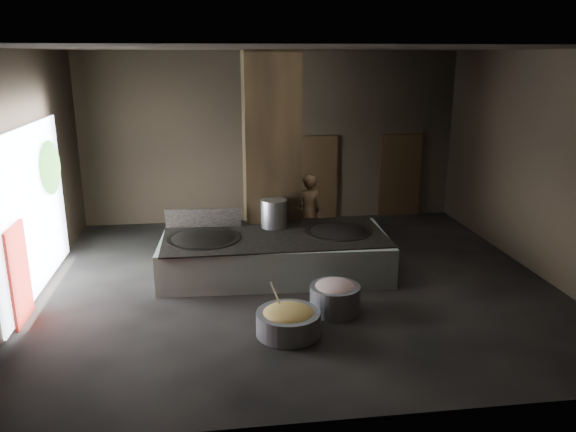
{
  "coord_description": "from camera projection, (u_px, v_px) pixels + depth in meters",
  "views": [
    {
      "loc": [
        -1.59,
        -10.39,
        4.39
      ],
      "look_at": [
        -0.12,
        0.42,
        1.25
      ],
      "focal_mm": 35.0,
      "sensor_mm": 36.0,
      "label": 1
    }
  ],
  "objects": [
    {
      "name": "platform_cap",
      "position": [
        275.0,
        235.0,
        11.54
      ],
      "size": [
        4.53,
        2.17,
        0.03
      ],
      "primitive_type": "cube",
      "color": "black",
      "rests_on": "hearth_platform"
    },
    {
      "name": "front_wall",
      "position": [
        357.0,
        251.0,
        6.36
      ],
      "size": [
        10.0,
        0.1,
        4.5
      ],
      "primitive_type": "cube",
      "color": "black",
      "rests_on": "ground"
    },
    {
      "name": "tree_silhouette",
      "position": [
        50.0,
        168.0,
        11.32
      ],
      "size": [
        0.28,
        1.1,
        1.1
      ],
      "primitive_type": "ellipsoid",
      "color": "#194714",
      "rests_on": "left_opening"
    },
    {
      "name": "splash_guard",
      "position": [
        203.0,
        218.0,
        12.01
      ],
      "size": [
        1.61,
        0.14,
        0.4
      ],
      "primitive_type": "cube",
      "rotation": [
        0.0,
        0.0,
        -0.05
      ],
      "color": "black",
      "rests_on": "hearth_platform"
    },
    {
      "name": "hearth_platform",
      "position": [
        275.0,
        254.0,
        11.66
      ],
      "size": [
        4.74,
        2.45,
        0.8
      ],
      "primitive_type": "cube",
      "rotation": [
        0.0,
        0.0,
        -0.05
      ],
      "color": "silver",
      "rests_on": "ground"
    },
    {
      "name": "wok_left",
      "position": [
        204.0,
        242.0,
        11.32
      ],
      "size": [
        1.46,
        1.46,
        0.4
      ],
      "primitive_type": "ellipsoid",
      "color": "black",
      "rests_on": "hearth_platform"
    },
    {
      "name": "back_wall",
      "position": [
        272.0,
        138.0,
        15.02
      ],
      "size": [
        10.0,
        0.1,
        4.5
      ],
      "primitive_type": "cube",
      "color": "black",
      "rests_on": "ground"
    },
    {
      "name": "left_wall",
      "position": [
        19.0,
        179.0,
        10.04
      ],
      "size": [
        0.1,
        9.0,
        4.5
      ],
      "primitive_type": "cube",
      "color": "black",
      "rests_on": "ground"
    },
    {
      "name": "doorway_far",
      "position": [
        400.0,
        177.0,
        15.71
      ],
      "size": [
        1.18,
        0.08,
        2.38
      ],
      "primitive_type": "cube",
      "color": "black",
      "rests_on": "ground"
    },
    {
      "name": "veg_fill",
      "position": [
        288.0,
        314.0,
        9.08
      ],
      "size": [
        0.86,
        0.86,
        0.27
      ],
      "primitive_type": "ellipsoid",
      "color": "#90A04D",
      "rests_on": "veg_basin"
    },
    {
      "name": "meat_basin",
      "position": [
        335.0,
        299.0,
        9.9
      ],
      "size": [
        1.18,
        1.18,
        0.49
      ],
      "primitive_type": "cylinder",
      "rotation": [
        0.0,
        0.0,
        -0.43
      ],
      "color": "slate",
      "rests_on": "ground"
    },
    {
      "name": "doorway_near",
      "position": [
        316.0,
        179.0,
        15.4
      ],
      "size": [
        1.18,
        0.08,
        2.38
      ],
      "primitive_type": "cube",
      "color": "black",
      "rests_on": "ground"
    },
    {
      "name": "ladle",
      "position": [
        278.0,
        300.0,
        9.15
      ],
      "size": [
        0.29,
        0.34,
        0.75
      ],
      "primitive_type": "cylinder",
      "rotation": [
        0.49,
        0.0,
        -0.7
      ],
      "color": "silver",
      "rests_on": "veg_basin"
    },
    {
      "name": "right_wall",
      "position": [
        544.0,
        165.0,
        11.34
      ],
      "size": [
        0.1,
        9.0,
        4.5
      ],
      "primitive_type": "cube",
      "color": "black",
      "rests_on": "ground"
    },
    {
      "name": "ceiling",
      "position": [
        298.0,
        46.0,
        10.05
      ],
      "size": [
        10.0,
        9.0,
        0.1
      ],
      "primitive_type": "cube",
      "color": "black",
      "rests_on": "back_wall"
    },
    {
      "name": "doorway_near_glow",
      "position": [
        321.0,
        180.0,
        15.48
      ],
      "size": [
        0.87,
        0.04,
        2.06
      ],
      "primitive_type": "cube",
      "color": "#8C6647",
      "rests_on": "ground"
    },
    {
      "name": "stock_pot",
      "position": [
        274.0,
        213.0,
        11.98
      ],
      "size": [
        0.56,
        0.56,
        0.6
      ],
      "primitive_type": "cylinder",
      "color": "silver",
      "rests_on": "hearth_platform"
    },
    {
      "name": "veg_basin",
      "position": [
        288.0,
        323.0,
        9.12
      ],
      "size": [
        1.29,
        1.29,
        0.39
      ],
      "primitive_type": "cylinder",
      "rotation": [
        0.0,
        0.0,
        -0.27
      ],
      "color": "slate",
      "rests_on": "ground"
    },
    {
      "name": "wok_left_rim",
      "position": [
        203.0,
        239.0,
        11.31
      ],
      "size": [
        1.49,
        1.49,
        0.05
      ],
      "primitive_type": "cylinder",
      "color": "black",
      "rests_on": "hearth_platform"
    },
    {
      "name": "floor",
      "position": [
        297.0,
        283.0,
        11.33
      ],
      "size": [
        10.0,
        9.0,
        0.1
      ],
      "primitive_type": "cube",
      "color": "black",
      "rests_on": "ground"
    },
    {
      "name": "cook",
      "position": [
        308.0,
        212.0,
        13.0
      ],
      "size": [
        0.73,
        0.58,
        1.77
      ],
      "primitive_type": "imported",
      "rotation": [
        0.0,
        0.0,
        3.42
      ],
      "color": "#95714C",
      "rests_on": "ground"
    },
    {
      "name": "doorway_far_glow",
      "position": [
        400.0,
        179.0,
        15.72
      ],
      "size": [
        0.77,
        0.04,
        1.82
      ],
      "primitive_type": "cube",
      "color": "#8C6647",
      "rests_on": "ground"
    },
    {
      "name": "pillar",
      "position": [
        271.0,
        155.0,
        12.46
      ],
      "size": [
        1.2,
        1.2,
        4.5
      ],
      "primitive_type": "cube",
      "color": "black",
      "rests_on": "ground"
    },
    {
      "name": "left_opening",
      "position": [
        32.0,
        211.0,
        10.42
      ],
      "size": [
        0.04,
        4.2,
        3.1
      ],
      "primitive_type": "cube",
      "color": "white",
      "rests_on": "ground"
    },
    {
      "name": "pavilion_sliver",
      "position": [
        19.0,
        274.0,
        9.4
      ],
      "size": [
        0.05,
        0.9,
        1.7
      ],
      "primitive_type": "cube",
      "color": "maroon",
      "rests_on": "ground"
    },
    {
      "name": "wok_right",
      "position": [
        338.0,
        235.0,
        11.78
      ],
      "size": [
        1.36,
        1.36,
        0.38
      ],
      "primitive_type": "ellipsoid",
      "color": "black",
      "rests_on": "hearth_platform"
    },
    {
      "name": "wok_right_rim",
      "position": [
        338.0,
        232.0,
        11.76
      ],
      "size": [
        1.39,
        1.39,
        0.05
      ],
      "primitive_type": "cylinder",
      "color": "black",
      "rests_on": "hearth_platform"
    },
    {
      "name": "meat_fill",
      "position": [
        335.0,
        288.0,
        9.85
      ],
      "size": [
        0.74,
        0.74,
        0.28
      ],
      "primitive_type": "ellipsoid",
      "color": "#A36B61",
      "rests_on": "meat_basin"
    }
  ]
}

